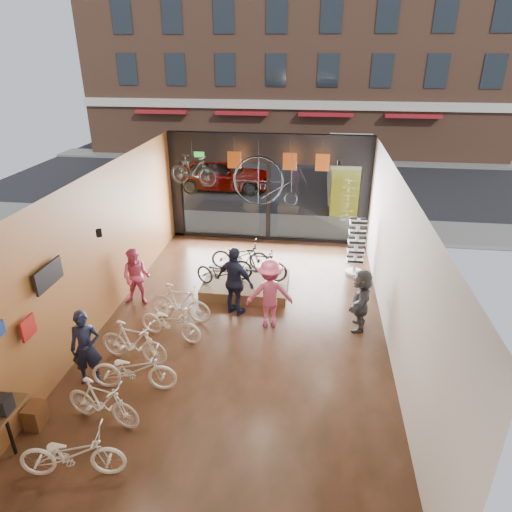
% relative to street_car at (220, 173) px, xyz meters
% --- Properties ---
extents(ground_plane, '(7.00, 12.00, 0.04)m').
position_rel_street_car_xyz_m(ground_plane, '(2.99, -12.00, -0.85)').
color(ground_plane, black).
rests_on(ground_plane, ground).
extents(ceiling, '(7.00, 12.00, 0.04)m').
position_rel_street_car_xyz_m(ceiling, '(2.99, -12.00, 2.99)').
color(ceiling, black).
rests_on(ceiling, ground).
extents(wall_left, '(0.04, 12.00, 3.80)m').
position_rel_street_car_xyz_m(wall_left, '(-0.53, -12.00, 1.07)').
color(wall_left, '#97582B').
rests_on(wall_left, ground).
extents(wall_right, '(0.04, 12.00, 3.80)m').
position_rel_street_car_xyz_m(wall_right, '(6.51, -12.00, 1.07)').
color(wall_right, beige).
rests_on(wall_right, ground).
extents(wall_back, '(7.00, 0.04, 3.80)m').
position_rel_street_car_xyz_m(wall_back, '(2.99, -18.02, 1.07)').
color(wall_back, beige).
rests_on(wall_back, ground).
extents(storefront, '(7.00, 0.26, 3.80)m').
position_rel_street_car_xyz_m(storefront, '(2.99, -6.00, 1.07)').
color(storefront, black).
rests_on(storefront, ground).
extents(exit_sign, '(0.35, 0.06, 0.18)m').
position_rel_street_car_xyz_m(exit_sign, '(0.59, -6.12, 2.22)').
color(exit_sign, '#198C26').
rests_on(exit_sign, storefront).
extents(street_road, '(30.00, 18.00, 0.02)m').
position_rel_street_car_xyz_m(street_road, '(2.99, 3.00, -0.84)').
color(street_road, black).
rests_on(street_road, ground).
extents(sidewalk_near, '(30.00, 2.40, 0.12)m').
position_rel_street_car_xyz_m(sidewalk_near, '(2.99, -4.80, -0.77)').
color(sidewalk_near, slate).
rests_on(sidewalk_near, ground).
extents(sidewalk_far, '(30.00, 2.00, 0.12)m').
position_rel_street_car_xyz_m(sidewalk_far, '(2.99, 7.00, -0.77)').
color(sidewalk_far, slate).
rests_on(sidewalk_far, ground).
extents(opposite_building, '(26.00, 5.00, 14.00)m').
position_rel_street_car_xyz_m(opposite_building, '(2.99, 9.50, 6.17)').
color(opposite_building, brown).
rests_on(opposite_building, ground).
extents(street_car, '(4.85, 1.95, 1.65)m').
position_rel_street_car_xyz_m(street_car, '(0.00, 0.00, 0.00)').
color(street_car, gray).
rests_on(street_car, street_road).
extents(box_truck, '(2.11, 6.33, 2.50)m').
position_rel_street_car_xyz_m(box_truck, '(6.26, -1.00, 0.42)').
color(box_truck, silver).
rests_on(box_truck, street_road).
extents(floor_bike_0, '(1.79, 0.86, 0.90)m').
position_rel_street_car_xyz_m(floor_bike_0, '(0.95, -16.53, -0.38)').
color(floor_bike_0, beige).
rests_on(floor_bike_0, ground_plane).
extents(floor_bike_1, '(1.61, 0.76, 0.93)m').
position_rel_street_car_xyz_m(floor_bike_1, '(0.93, -15.36, -0.36)').
color(floor_bike_1, beige).
rests_on(floor_bike_1, ground_plane).
extents(floor_bike_2, '(1.79, 0.74, 0.92)m').
position_rel_street_car_xyz_m(floor_bike_2, '(1.16, -14.39, -0.37)').
color(floor_bike_2, beige).
rests_on(floor_bike_2, ground_plane).
extents(floor_bike_3, '(1.69, 0.75, 0.98)m').
position_rel_street_car_xyz_m(floor_bike_3, '(0.81, -13.53, -0.33)').
color(floor_bike_3, beige).
rests_on(floor_bike_3, ground_plane).
extents(floor_bike_4, '(1.74, 0.99, 0.87)m').
position_rel_street_car_xyz_m(floor_bike_4, '(1.36, -12.57, -0.39)').
color(floor_bike_4, beige).
rests_on(floor_bike_4, ground_plane).
extents(floor_bike_5, '(1.72, 0.75, 1.00)m').
position_rel_street_car_xyz_m(floor_bike_5, '(1.36, -11.76, -0.33)').
color(floor_bike_5, beige).
rests_on(floor_bike_5, ground_plane).
extents(display_platform, '(2.40, 1.80, 0.30)m').
position_rel_street_car_xyz_m(display_platform, '(2.77, -9.93, -0.68)').
color(display_platform, '#47321E').
rests_on(display_platform, ground_plane).
extents(display_bike_left, '(1.68, 1.19, 0.84)m').
position_rel_street_car_xyz_m(display_bike_left, '(2.13, -10.48, -0.11)').
color(display_bike_left, black).
rests_on(display_bike_left, display_platform).
extents(display_bike_mid, '(1.62, 0.46, 0.98)m').
position_rel_street_car_xyz_m(display_bike_mid, '(3.15, -9.94, -0.04)').
color(display_bike_mid, black).
rests_on(display_bike_mid, display_platform).
extents(display_bike_right, '(1.74, 0.65, 0.90)m').
position_rel_street_car_xyz_m(display_bike_right, '(2.49, -9.22, -0.07)').
color(display_bike_right, black).
rests_on(display_bike_right, display_platform).
extents(customer_0, '(0.70, 0.55, 1.67)m').
position_rel_street_car_xyz_m(customer_0, '(0.15, -14.30, 0.01)').
color(customer_0, '#161C33').
rests_on(customer_0, ground_plane).
extents(customer_1, '(0.81, 0.64, 1.61)m').
position_rel_street_car_xyz_m(customer_1, '(-0.01, -11.10, -0.02)').
color(customer_1, '#CC4C72').
rests_on(customer_1, ground_plane).
extents(customer_2, '(1.19, 0.89, 1.88)m').
position_rel_street_car_xyz_m(customer_2, '(2.70, -11.26, 0.11)').
color(customer_2, '#161C33').
rests_on(customer_2, ground_plane).
extents(customer_3, '(1.26, 0.87, 1.80)m').
position_rel_street_car_xyz_m(customer_3, '(3.63, -11.68, 0.07)').
color(customer_3, '#CC4C72').
rests_on(customer_3, ground_plane).
extents(customer_5, '(0.69, 1.54, 1.60)m').
position_rel_street_car_xyz_m(customer_5, '(5.86, -11.52, -0.02)').
color(customer_5, '#3F3F44').
rests_on(customer_5, ground_plane).
extents(sunglasses_rack, '(0.58, 0.49, 1.80)m').
position_rel_street_car_xyz_m(sunglasses_rack, '(5.94, -8.50, 0.08)').
color(sunglasses_rack, white).
rests_on(sunglasses_rack, ground_plane).
extents(wall_merch, '(0.40, 2.40, 2.60)m').
position_rel_street_car_xyz_m(wall_merch, '(-0.39, -15.50, 0.47)').
color(wall_merch, navy).
rests_on(wall_merch, wall_left).
extents(penny_farthing, '(1.99, 0.06, 1.59)m').
position_rel_street_car_xyz_m(penny_farthing, '(3.14, -7.44, 1.67)').
color(penny_farthing, black).
rests_on(penny_farthing, ceiling).
extents(hung_bike, '(1.64, 0.81, 0.95)m').
position_rel_street_car_xyz_m(hung_bike, '(0.80, -7.80, 2.10)').
color(hung_bike, black).
rests_on(hung_bike, ceiling).
extents(jersey_left, '(0.45, 0.03, 0.55)m').
position_rel_street_car_xyz_m(jersey_left, '(1.93, -6.80, 2.22)').
color(jersey_left, '#CC5919').
rests_on(jersey_left, ceiling).
extents(jersey_mid, '(0.45, 0.03, 0.55)m').
position_rel_street_car_xyz_m(jersey_mid, '(3.75, -6.80, 2.22)').
color(jersey_mid, '#CC5919').
rests_on(jersey_mid, ceiling).
extents(jersey_right, '(0.45, 0.03, 0.55)m').
position_rel_street_car_xyz_m(jersey_right, '(4.79, -6.80, 2.22)').
color(jersey_right, '#CC5919').
rests_on(jersey_right, ceiling).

